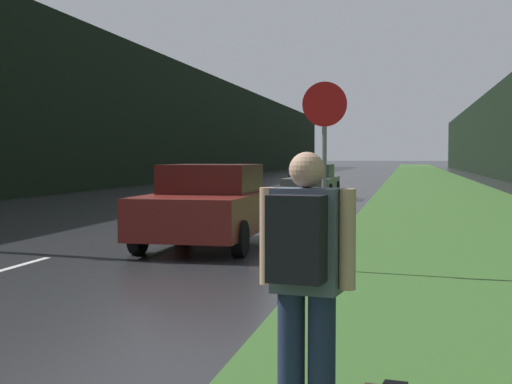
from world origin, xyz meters
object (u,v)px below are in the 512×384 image
object	(u,v)px
car_passing_far	(312,182)
car_passing_near	(209,206)
stop_sign	(324,156)
hitchhiker_with_backpack	(305,275)
car_oncoming	(303,169)

from	to	relation	value
car_passing_far	car_passing_near	bearing A→B (deg)	90.00
car_passing_far	stop_sign	bearing A→B (deg)	98.01
hitchhiker_with_backpack	car_passing_near	distance (m)	9.35
car_oncoming	hitchhiker_with_backpack	bearing A→B (deg)	-81.81
stop_sign	hitchhiker_with_backpack	size ratio (longest dim) A/B	1.62
stop_sign	car_passing_far	xyz separation A→B (m)	(-2.48, 17.63, -1.00)
hitchhiker_with_backpack	car_passing_far	xyz separation A→B (m)	(-3.09, 23.94, -0.28)
stop_sign	hitchhiker_with_backpack	xyz separation A→B (m)	(0.60, -6.31, -0.72)
car_passing_far	car_oncoming	size ratio (longest dim) A/B	1.14
hitchhiker_with_backpack	car_oncoming	size ratio (longest dim) A/B	0.42
stop_sign	car_oncoming	distance (m)	47.05
car_passing_far	car_oncoming	distance (m)	29.23
hitchhiker_with_backpack	car_passing_near	world-z (taller)	hitchhiker_with_backpack
hitchhiker_with_backpack	car_passing_far	distance (m)	24.14
hitchhiker_with_backpack	car_oncoming	xyz separation A→B (m)	(-7.61, 52.82, -0.32)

